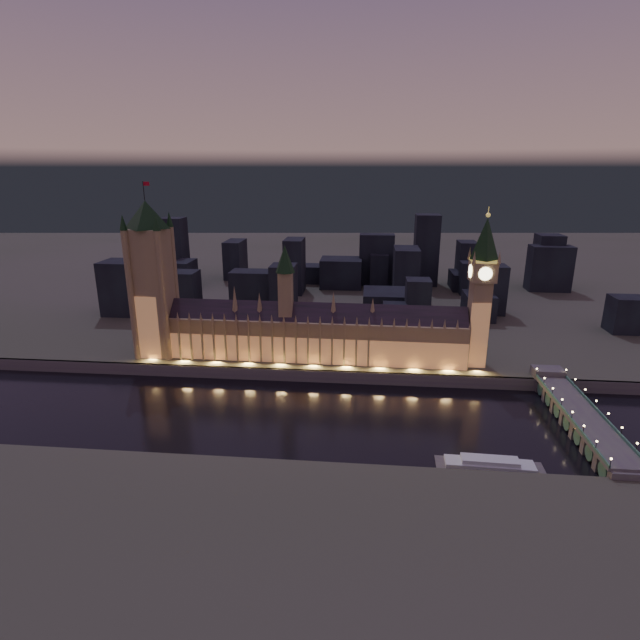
# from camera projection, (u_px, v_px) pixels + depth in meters

# --- Properties ---
(ground_plane) EXTENTS (2000.00, 2000.00, 0.00)m
(ground_plane) POSITION_uv_depth(u_px,v_px,m) (302.00, 410.00, 287.49)
(ground_plane) COLOR black
(ground_plane) RESTS_ON ground
(north_bank) EXTENTS (2000.00, 960.00, 8.00)m
(north_bank) POSITION_uv_depth(u_px,v_px,m) (345.00, 254.00, 781.10)
(north_bank) COLOR #3B442E
(north_bank) RESTS_ON ground
(embankment_wall) EXTENTS (2000.00, 2.50, 8.00)m
(embankment_wall) POSITION_uv_depth(u_px,v_px,m) (310.00, 376.00, 325.32)
(embankment_wall) COLOR #514654
(embankment_wall) RESTS_ON ground
(palace_of_westminster) EXTENTS (202.00, 23.62, 78.00)m
(palace_of_westminster) POSITION_uv_depth(u_px,v_px,m) (314.00, 333.00, 338.46)
(palace_of_westminster) COLOR #8C7457
(palace_of_westminster) RESTS_ON north_bank
(victoria_tower) EXTENTS (31.68, 31.68, 117.67)m
(victoria_tower) POSITION_uv_depth(u_px,v_px,m) (152.00, 272.00, 336.97)
(victoria_tower) COLOR #8C7457
(victoria_tower) RESTS_ON north_bank
(elizabeth_tower) EXTENTS (18.00, 18.00, 103.24)m
(elizabeth_tower) POSITION_uv_depth(u_px,v_px,m) (482.00, 280.00, 317.32)
(elizabeth_tower) COLOR #8C7457
(elizabeth_tower) RESTS_ON north_bank
(westminster_bridge) EXTENTS (18.51, 113.00, 15.90)m
(westminster_bridge) POSITION_uv_depth(u_px,v_px,m) (577.00, 416.00, 268.75)
(westminster_bridge) COLOR #514654
(westminster_bridge) RESTS_ON ground
(river_boat) EXTENTS (49.85, 13.24, 4.50)m
(river_boat) POSITION_uv_depth(u_px,v_px,m) (490.00, 464.00, 233.14)
(river_boat) COLOR #514654
(river_boat) RESTS_ON ground
(city_backdrop) EXTENTS (454.28, 215.63, 77.40)m
(city_backdrop) POSITION_uv_depth(u_px,v_px,m) (362.00, 273.00, 509.56)
(city_backdrop) COLOR black
(city_backdrop) RESTS_ON north_bank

